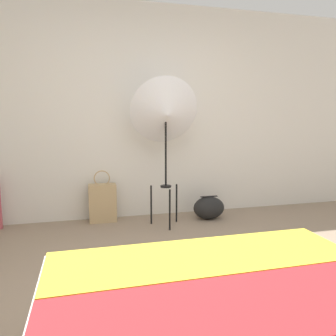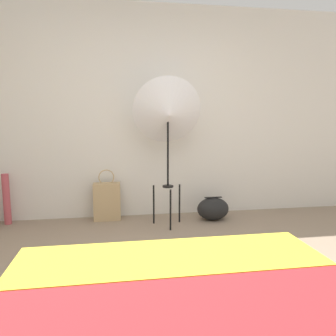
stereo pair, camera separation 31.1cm
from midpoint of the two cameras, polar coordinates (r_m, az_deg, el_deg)
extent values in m
plane|color=gray|center=(2.16, 2.22, -25.69)|extent=(14.00, 14.00, 0.00)
cube|color=silver|center=(4.12, -7.32, 9.53)|extent=(8.00, 0.05, 2.60)
cube|color=red|center=(1.34, 6.54, -23.38)|extent=(1.56, 0.46, 0.04)
cube|color=gold|center=(1.74, 0.75, -15.53)|extent=(1.56, 0.46, 0.04)
cylinder|color=black|center=(3.63, -2.16, -7.33)|extent=(0.02, 0.02, 0.46)
cylinder|color=black|center=(3.85, -5.27, -6.42)|extent=(0.02, 0.02, 0.46)
cylinder|color=black|center=(3.91, -0.79, -6.16)|extent=(0.02, 0.02, 0.46)
cylinder|color=black|center=(3.74, -2.77, -3.22)|extent=(0.12, 0.12, 0.02)
cylinder|color=black|center=(3.68, -2.81, 3.12)|extent=(0.02, 0.02, 0.83)
cone|color=silver|center=(3.67, -2.86, 9.60)|extent=(0.78, 0.43, 0.79)
cube|color=tan|center=(4.04, -13.51, -5.98)|extent=(0.32, 0.16, 0.46)
torus|color=tan|center=(3.97, -13.65, -1.78)|extent=(0.19, 0.01, 0.19)
ellipsoid|color=black|center=(4.07, 4.95, -6.94)|extent=(0.39, 0.28, 0.28)
cube|color=black|center=(4.04, 4.98, -4.99)|extent=(0.21, 0.04, 0.01)
camera|label=1|loc=(0.16, -92.59, -0.38)|focal=35.00mm
camera|label=2|loc=(0.16, 87.41, 0.38)|focal=35.00mm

